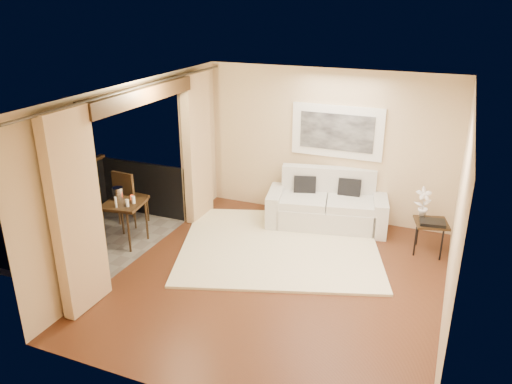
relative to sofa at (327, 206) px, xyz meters
The scene contains 18 objects.
floor 2.13m from the sofa, 94.06° to the right, with size 5.00×5.00×0.00m, color #592F1A.
room_shell 3.78m from the sofa, 137.44° to the right, with size 5.00×6.40×5.00m.
balcony 4.04m from the sofa, 148.79° to the right, with size 1.81×2.60×1.17m.
curtains 3.23m from the sofa, 137.19° to the right, with size 0.16×4.80×2.64m.
artwork 1.32m from the sofa, 87.56° to the left, with size 1.62×0.07×0.92m.
rug 1.27m from the sofa, 112.72° to the right, with size 3.15×2.75×0.04m, color #FFF4CD.
sofa is the anchor object (origin of this frame).
side_table 1.83m from the sofa, 12.65° to the right, with size 0.60×0.60×0.53m.
tray 1.87m from the sofa, 14.93° to the right, with size 0.38×0.28×0.05m, color black.
orchid 1.69m from the sofa, ahead, with size 0.26×0.17×0.49m, color white.
bistro_table 3.49m from the sofa, 145.72° to the right, with size 0.70×0.70×0.71m.
balcony_chair_far 3.51m from the sofa, 157.15° to the right, with size 0.47×0.48×1.02m.
balcony_chair_near 4.08m from the sofa, 134.33° to the right, with size 0.52×0.53×1.08m.
ice_bucket 3.59m from the sofa, 148.77° to the right, with size 0.18×0.18×0.20m, color white.
candle 3.36m from the sofa, 147.88° to the right, with size 0.06×0.06×0.07m, color red.
vase 3.61m from the sofa, 142.96° to the right, with size 0.04×0.04×0.18m, color white.
glass_a 3.44m from the sofa, 142.93° to the right, with size 0.06×0.06×0.12m, color white.
glass_b 3.34m from the sofa, 144.83° to the right, with size 0.06×0.06×0.12m, color white.
Camera 1 is at (2.09, -5.91, 3.83)m, focal length 35.00 mm.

